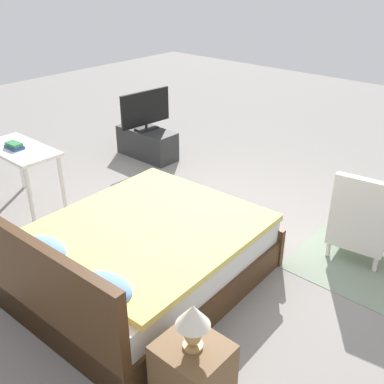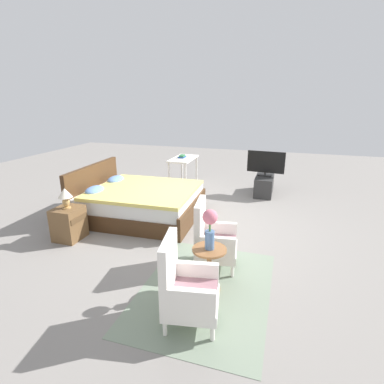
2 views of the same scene
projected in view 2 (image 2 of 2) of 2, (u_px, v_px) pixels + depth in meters
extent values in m
plane|color=gray|center=(195.00, 219.00, 5.67)|extent=(16.00, 16.00, 0.00)
cube|color=gray|center=(206.00, 289.00, 3.61)|extent=(2.10, 1.50, 0.01)
cube|color=#472D19|center=(142.00, 210.00, 5.76)|extent=(1.77, 2.17, 0.28)
cube|color=white|center=(141.00, 197.00, 5.68)|extent=(1.70, 2.08, 0.24)
cube|color=#EAD66B|center=(145.00, 190.00, 5.61)|extent=(1.75, 1.91, 0.06)
cube|color=#472D19|center=(94.00, 189.00, 5.91)|extent=(1.74, 0.14, 0.96)
cube|color=#472D19|center=(193.00, 212.00, 5.48)|extent=(1.74, 0.12, 0.40)
ellipsoid|color=#668ED1|center=(95.00, 190.00, 5.46)|extent=(0.45, 0.30, 0.14)
ellipsoid|color=#668ED1|center=(116.00, 179.00, 6.16)|extent=(0.45, 0.30, 0.14)
cylinder|color=white|center=(212.00, 333.00, 2.83)|extent=(0.04, 0.04, 0.16)
cylinder|color=white|center=(215.00, 301.00, 3.26)|extent=(0.04, 0.04, 0.16)
cylinder|color=white|center=(165.00, 328.00, 2.89)|extent=(0.04, 0.04, 0.16)
cylinder|color=white|center=(174.00, 298.00, 3.32)|extent=(0.04, 0.04, 0.16)
cube|color=white|center=(192.00, 302.00, 3.03)|extent=(0.62, 0.62, 0.12)
cube|color=gray|center=(192.00, 293.00, 3.00)|extent=(0.57, 0.57, 0.10)
cube|color=white|center=(169.00, 268.00, 2.95)|extent=(0.55, 0.17, 0.64)
cube|color=white|center=(188.00, 302.00, 2.75)|extent=(0.16, 0.52, 0.26)
cube|color=white|center=(195.00, 273.00, 3.20)|extent=(0.16, 0.52, 0.26)
cylinder|color=white|center=(232.00, 271.00, 3.84)|extent=(0.04, 0.04, 0.16)
cylinder|color=white|center=(234.00, 253.00, 4.27)|extent=(0.04, 0.04, 0.16)
cylinder|color=white|center=(197.00, 267.00, 3.91)|extent=(0.04, 0.04, 0.16)
cylinder|color=white|center=(202.00, 250.00, 4.34)|extent=(0.04, 0.04, 0.16)
cube|color=white|center=(216.00, 251.00, 4.05)|extent=(0.61, 0.61, 0.12)
cube|color=gray|center=(217.00, 243.00, 4.01)|extent=(0.56, 0.56, 0.10)
cube|color=white|center=(200.00, 224.00, 3.97)|extent=(0.55, 0.15, 0.64)
cube|color=white|center=(215.00, 246.00, 3.77)|extent=(0.14, 0.52, 0.26)
cube|color=white|center=(218.00, 231.00, 4.21)|extent=(0.14, 0.52, 0.26)
cylinder|color=#936038|center=(209.00, 289.00, 3.59)|extent=(0.28, 0.28, 0.03)
cylinder|color=#936038|center=(209.00, 270.00, 3.51)|extent=(0.06, 0.06, 0.51)
cylinder|color=#936038|center=(209.00, 250.00, 3.43)|extent=(0.40, 0.40, 0.02)
cylinder|color=#4C709E|center=(210.00, 240.00, 3.40)|extent=(0.11, 0.11, 0.22)
cylinder|color=#477538|center=(210.00, 227.00, 3.35)|extent=(0.02, 0.02, 0.10)
sphere|color=#DB7084|center=(210.00, 217.00, 3.31)|extent=(0.17, 0.17, 0.17)
cube|color=brown|center=(69.00, 223.00, 4.83)|extent=(0.44, 0.40, 0.53)
cube|color=brown|center=(79.00, 219.00, 4.74)|extent=(0.37, 0.01, 0.09)
cylinder|color=tan|center=(67.00, 207.00, 4.74)|extent=(0.13, 0.13, 0.02)
ellipsoid|color=tan|center=(66.00, 202.00, 4.71)|extent=(0.11, 0.11, 0.16)
cone|color=silver|center=(65.00, 193.00, 4.67)|extent=(0.22, 0.22, 0.15)
cube|color=#2D2D2D|center=(264.00, 185.00, 7.12)|extent=(0.96, 0.40, 0.44)
cube|color=black|center=(265.00, 175.00, 7.05)|extent=(0.23, 0.34, 0.03)
cylinder|color=black|center=(265.00, 173.00, 7.04)|extent=(0.04, 0.04, 0.05)
cube|color=black|center=(266.00, 162.00, 6.95)|extent=(0.12, 0.86, 0.50)
cube|color=black|center=(266.00, 162.00, 6.98)|extent=(0.07, 0.80, 0.45)
cylinder|color=silver|center=(185.00, 178.00, 7.17)|extent=(0.05, 0.05, 0.71)
cylinder|color=silver|center=(197.00, 170.00, 8.02)|extent=(0.05, 0.05, 0.71)
cylinder|color=silver|center=(169.00, 177.00, 7.29)|extent=(0.05, 0.05, 0.71)
cylinder|color=silver|center=(182.00, 168.00, 8.14)|extent=(0.05, 0.05, 0.71)
cube|color=silver|center=(183.00, 159.00, 7.54)|extent=(1.04, 0.52, 0.04)
cube|color=#284C8E|center=(182.00, 157.00, 7.57)|extent=(0.23, 0.15, 0.03)
cube|color=#337A47|center=(182.00, 156.00, 7.56)|extent=(0.21, 0.13, 0.04)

